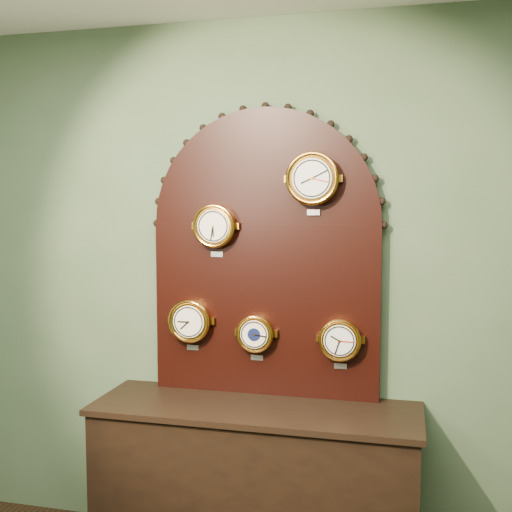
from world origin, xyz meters
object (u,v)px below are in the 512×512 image
(display_board, at_px, (265,244))
(tide_clock, at_px, (340,340))
(shop_counter, at_px, (255,489))
(hygrometer, at_px, (190,321))
(roman_clock, at_px, (215,226))
(barometer, at_px, (255,333))
(arabic_clock, at_px, (313,179))

(display_board, xyz_separation_m, tide_clock, (0.40, -0.07, -0.47))
(shop_counter, height_order, tide_clock, tide_clock)
(shop_counter, bearing_deg, display_board, 90.00)
(shop_counter, distance_m, tide_clock, 0.87)
(display_board, relative_size, hygrometer, 5.42)
(roman_clock, relative_size, tide_clock, 1.05)
(hygrometer, height_order, tide_clock, hygrometer)
(tide_clock, bearing_deg, barometer, 179.96)
(shop_counter, relative_size, tide_clock, 6.00)
(hygrometer, bearing_deg, roman_clock, 0.04)
(display_board, xyz_separation_m, hygrometer, (-0.39, -0.07, -0.41))
(tide_clock, bearing_deg, display_board, 170.67)
(hygrometer, xyz_separation_m, tide_clock, (0.80, 0.00, -0.06))
(hygrometer, distance_m, tide_clock, 0.80)
(hygrometer, bearing_deg, tide_clock, 0.03)
(roman_clock, height_order, tide_clock, roman_clock)
(hygrometer, bearing_deg, barometer, 0.11)
(shop_counter, xyz_separation_m, tide_clock, (0.40, 0.15, 0.75))
(arabic_clock, bearing_deg, shop_counter, -149.44)
(display_board, bearing_deg, barometer, -118.44)
(roman_clock, relative_size, hygrometer, 0.99)
(arabic_clock, height_order, tide_clock, arabic_clock)
(display_board, relative_size, tide_clock, 5.73)
(display_board, relative_size, arabic_clock, 4.84)
(arabic_clock, xyz_separation_m, hygrometer, (-0.65, 0.00, -0.75))
(display_board, distance_m, barometer, 0.47)
(tide_clock, bearing_deg, arabic_clock, -179.51)
(display_board, xyz_separation_m, roman_clock, (-0.25, -0.07, 0.09))
(hygrometer, relative_size, barometer, 1.13)
(roman_clock, bearing_deg, arabic_clock, -0.10)
(shop_counter, distance_m, display_board, 1.25)
(arabic_clock, bearing_deg, display_board, 165.34)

